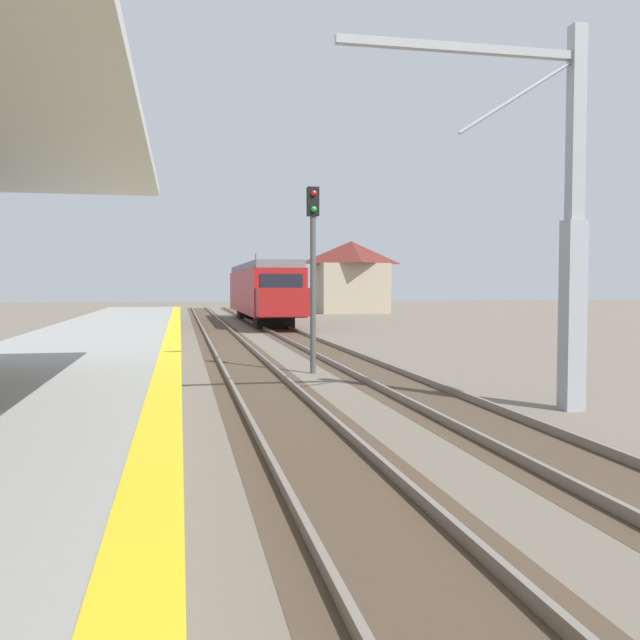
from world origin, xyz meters
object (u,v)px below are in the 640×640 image
catenary_pylon_far_side (560,227)px  distant_trackside_house (351,276)px  approaching_train (263,290)px  rail_signal_post (313,260)px

catenary_pylon_far_side → distant_trackside_house: (7.72, 47.75, -0.27)m
approaching_train → distant_trackside_house: bearing=56.8°
catenary_pylon_far_side → rail_signal_post: bearing=118.6°
catenary_pylon_far_side → approaching_train: bearing=93.4°
distant_trackside_house → approaching_train: bearing=-123.2°
approaching_train → distant_trackside_house: size_ratio=2.97×
approaching_train → distant_trackside_house: (9.69, 14.79, 1.16)m
approaching_train → distant_trackside_house: 17.72m
approaching_train → catenary_pylon_far_side: catenary_pylon_far_side is taller
catenary_pylon_far_side → distant_trackside_house: 48.37m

